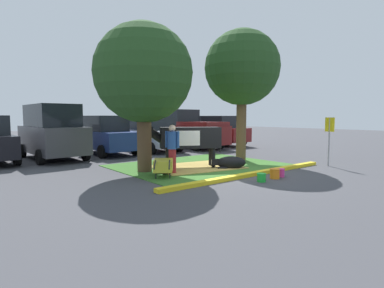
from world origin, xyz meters
name	(u,v)px	position (x,y,z in m)	size (l,w,h in m)	color
ground_plane	(235,172)	(0.00, 0.00, 0.00)	(80.00, 80.00, 0.00)	#424247
grass_island	(200,165)	(-0.04, 1.87, 0.01)	(6.41, 5.10, 0.02)	#386B28
curb_yellow	(253,174)	(-0.04, -0.83, 0.06)	(7.61, 0.24, 0.12)	yellow
hay_bedding	(197,167)	(-0.46, 1.59, 0.03)	(3.20, 2.40, 0.04)	tan
shade_tree_left	(143,74)	(-2.46, 2.12, 3.46)	(3.48, 3.48, 5.23)	#4C3823
shade_tree_right	(242,68)	(2.38, 1.90, 4.09)	(3.32, 3.32, 5.79)	brown
cow_holstein	(188,138)	(-0.72, 1.84, 1.15)	(2.91, 1.85, 1.61)	black
calf_lying	(230,163)	(0.35, 0.60, 0.24)	(1.22, 1.07, 0.48)	black
person_handler	(172,147)	(-1.94, 1.15, 0.92)	(0.34, 0.47, 1.70)	maroon
wheelbarrow	(163,165)	(-2.51, 0.84, 0.39)	(1.25, 1.45, 0.63)	gold
parking_sign	(329,132)	(3.89, -1.39, 1.37)	(0.16, 0.43, 1.94)	#99999E
bucket_green	(261,177)	(-0.59, -1.62, 0.14)	(0.29, 0.29, 0.26)	green
bucket_orange	(275,173)	(0.14, -1.57, 0.17)	(0.33, 0.33, 0.32)	orange
bucket_pink	(281,172)	(0.53, -1.52, 0.14)	(0.27, 0.27, 0.27)	#EA3893
suv_dark_grey	(52,132)	(-4.12, 7.67, 1.27)	(2.26, 4.67, 2.52)	#3D3D42
hatchback_white	(106,135)	(-1.41, 7.89, 0.98)	(2.15, 4.46, 2.02)	navy
sedan_silver	(151,134)	(1.23, 7.73, 0.98)	(2.15, 4.46, 2.02)	silver
pickup_truck_maroon	(188,130)	(4.07, 7.89, 1.11)	(2.38, 5.47, 2.42)	maroon
sedan_red	(218,131)	(6.69, 7.90, 0.98)	(2.15, 4.46, 2.02)	maroon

